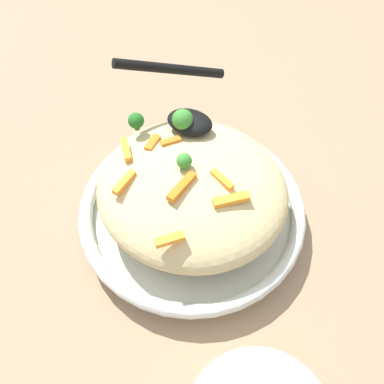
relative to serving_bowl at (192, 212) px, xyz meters
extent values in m
plane|color=#9E7F60|center=(0.00, 0.00, -0.02)|extent=(2.40, 2.40, 0.00)
cylinder|color=silver|center=(0.00, 0.00, -0.01)|extent=(0.26, 0.26, 0.02)
torus|color=silver|center=(0.00, 0.00, 0.01)|extent=(0.28, 0.28, 0.02)
torus|color=black|center=(0.00, 0.00, 0.01)|extent=(0.27, 0.27, 0.00)
ellipsoid|color=#DBC689|center=(0.00, 0.00, 0.05)|extent=(0.23, 0.21, 0.08)
cube|color=orange|center=(-0.06, -0.04, 0.08)|extent=(0.01, 0.03, 0.01)
cube|color=orange|center=(0.01, -0.09, 0.08)|extent=(0.03, 0.03, 0.01)
cube|color=orange|center=(0.04, 0.00, 0.09)|extent=(0.03, 0.02, 0.01)
cube|color=orange|center=(-0.06, 0.02, 0.08)|extent=(0.01, 0.02, 0.01)
cube|color=orange|center=(0.05, -0.02, 0.08)|extent=(0.04, 0.03, 0.01)
cube|color=orange|center=(0.00, -0.03, 0.09)|extent=(0.02, 0.04, 0.01)
cube|color=orange|center=(-0.04, 0.03, 0.08)|extent=(0.02, 0.02, 0.01)
cube|color=orange|center=(-0.08, 0.00, 0.08)|extent=(0.03, 0.03, 0.01)
cylinder|color=#377928|center=(-0.01, 0.00, 0.09)|extent=(0.01, 0.01, 0.01)
sphere|color=#3D8E33|center=(-0.01, 0.00, 0.10)|extent=(0.02, 0.02, 0.02)
cylinder|color=#377928|center=(-0.04, 0.05, 0.08)|extent=(0.01, 0.01, 0.01)
sphere|color=#3D8E33|center=(-0.04, 0.05, 0.10)|extent=(0.03, 0.03, 0.03)
cylinder|color=#205B1C|center=(-0.09, 0.04, 0.08)|extent=(0.01, 0.01, 0.01)
sphere|color=#236B23|center=(-0.09, 0.04, 0.09)|extent=(0.02, 0.02, 0.02)
ellipsoid|color=black|center=(-0.03, 0.06, 0.09)|extent=(0.06, 0.04, 0.02)
cylinder|color=black|center=(-0.08, 0.11, 0.12)|extent=(0.11, 0.11, 0.06)
camera|label=1|loc=(0.12, -0.27, 0.46)|focal=40.18mm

